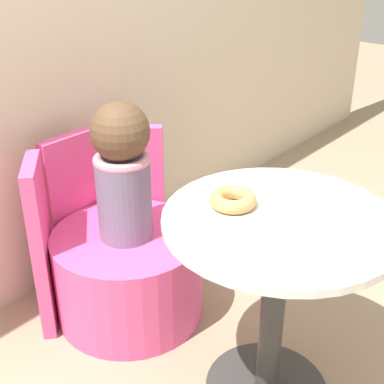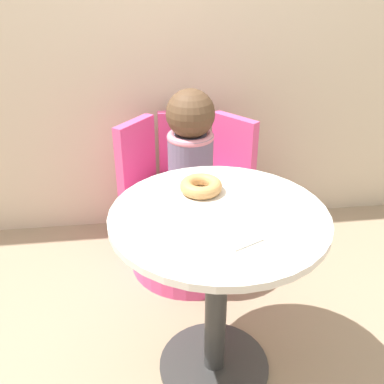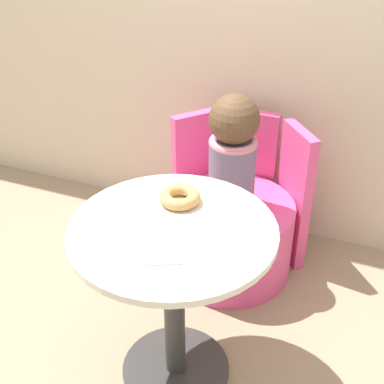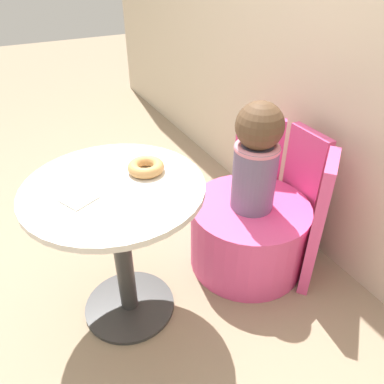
% 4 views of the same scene
% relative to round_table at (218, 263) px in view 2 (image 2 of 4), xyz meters
% --- Properties ---
extents(ground_plane, '(12.00, 12.00, 0.00)m').
position_rel_round_table_xyz_m(ground_plane, '(-0.08, 0.00, -0.50)').
color(ground_plane, gray).
extents(back_wall, '(6.00, 0.06, 2.40)m').
position_rel_round_table_xyz_m(back_wall, '(-0.08, 1.13, 0.70)').
color(back_wall, beige).
rests_on(back_wall, ground_plane).
extents(round_table, '(0.70, 0.70, 0.70)m').
position_rel_round_table_xyz_m(round_table, '(0.00, 0.00, 0.00)').
color(round_table, '#333333').
rests_on(round_table, ground_plane).
extents(tub_chair, '(0.60, 0.60, 0.37)m').
position_rel_round_table_xyz_m(tub_chair, '(-0.01, 0.68, -0.32)').
color(tub_chair, '#E54C8C').
rests_on(tub_chair, ground_plane).
extents(booth_backrest, '(0.70, 0.26, 0.70)m').
position_rel_round_table_xyz_m(booth_backrest, '(-0.01, 0.93, -0.15)').
color(booth_backrest, '#E54C8C').
rests_on(booth_backrest, ground_plane).
extents(child_figure, '(0.22, 0.22, 0.54)m').
position_rel_round_table_xyz_m(child_figure, '(-0.01, 0.68, 0.15)').
color(child_figure, slate).
rests_on(child_figure, tub_chair).
extents(donut, '(0.15, 0.15, 0.04)m').
position_rel_round_table_xyz_m(donut, '(-0.04, 0.15, 0.22)').
color(donut, tan).
rests_on(donut, round_table).
extents(paper_napkin, '(0.14, 0.14, 0.01)m').
position_rel_round_table_xyz_m(paper_napkin, '(0.03, -0.13, 0.20)').
color(paper_napkin, silver).
rests_on(paper_napkin, round_table).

